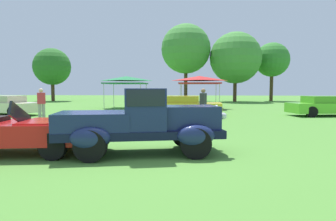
# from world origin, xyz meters

# --- Properties ---
(ground_plane) EXTENTS (120.00, 120.00, 0.00)m
(ground_plane) POSITION_xyz_m (0.00, 0.00, 0.00)
(ground_plane) COLOR #4C8433
(feature_pickup_truck) EXTENTS (4.40, 2.46, 1.70)m
(feature_pickup_truck) POSITION_xyz_m (-0.18, 0.05, 0.86)
(feature_pickup_truck) COLOR black
(feature_pickup_truck) RESTS_ON ground_plane
(neighbor_convertible) EXTENTS (4.45, 2.31, 1.40)m
(neighbor_convertible) POSITION_xyz_m (-3.46, -0.19, 0.58)
(neighbor_convertible) COLOR red
(neighbor_convertible) RESTS_ON ground_plane
(show_car_cream) EXTENTS (4.49, 2.85, 1.22)m
(show_car_cream) POSITION_xyz_m (-10.48, 10.17, 0.60)
(show_car_cream) COLOR beige
(show_car_cream) RESTS_ON ground_plane
(show_car_yellow) EXTENTS (4.40, 1.87, 1.22)m
(show_car_yellow) POSITION_xyz_m (0.79, 10.49, 0.60)
(show_car_yellow) COLOR yellow
(show_car_yellow) RESTS_ON ground_plane
(show_car_lime) EXTENTS (4.44, 2.44, 1.22)m
(show_car_lime) POSITION_xyz_m (9.26, 11.03, 0.60)
(show_car_lime) COLOR #60C62D
(show_car_lime) RESTS_ON ground_plane
(spectator_near_truck) EXTENTS (0.47, 0.42, 1.69)m
(spectator_near_truck) POSITION_xyz_m (-6.92, 7.63, 0.91)
(spectator_near_truck) COLOR #9E998E
(spectator_near_truck) RESTS_ON ground_plane
(spectator_between_cars) EXTENTS (0.37, 0.46, 1.69)m
(spectator_between_cars) POSITION_xyz_m (1.72, 6.99, 0.91)
(spectator_between_cars) COLOR #7F7056
(spectator_between_cars) RESTS_ON ground_plane
(canopy_tent_left_field) EXTENTS (3.33, 3.33, 2.71)m
(canopy_tent_left_field) POSITION_xyz_m (-4.35, 16.90, 2.42)
(canopy_tent_left_field) COLOR #B7B7BC
(canopy_tent_left_field) RESTS_ON ground_plane
(canopy_tent_center_field) EXTENTS (3.39, 3.39, 2.71)m
(canopy_tent_center_field) POSITION_xyz_m (1.84, 16.84, 2.42)
(canopy_tent_center_field) COLOR #B7B7BC
(canopy_tent_center_field) RESTS_ON ground_plane
(treeline_far_left) EXTENTS (4.76, 4.76, 6.86)m
(treeline_far_left) POSITION_xyz_m (-16.84, 29.17, 4.47)
(treeline_far_left) COLOR #47331E
(treeline_far_left) RESTS_ON ground_plane
(treeline_mid_left) EXTENTS (6.16, 6.16, 9.67)m
(treeline_mid_left) POSITION_xyz_m (0.54, 29.17, 6.58)
(treeline_mid_left) COLOR #47331E
(treeline_mid_left) RESTS_ON ground_plane
(treeline_center) EXTENTS (6.37, 6.37, 8.64)m
(treeline_center) POSITION_xyz_m (6.70, 29.32, 5.44)
(treeline_center) COLOR #47331E
(treeline_center) RESTS_ON ground_plane
(treeline_mid_right) EXTENTS (4.42, 4.42, 7.61)m
(treeline_mid_right) POSITION_xyz_m (11.74, 31.45, 5.36)
(treeline_mid_right) COLOR #47331E
(treeline_mid_right) RESTS_ON ground_plane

